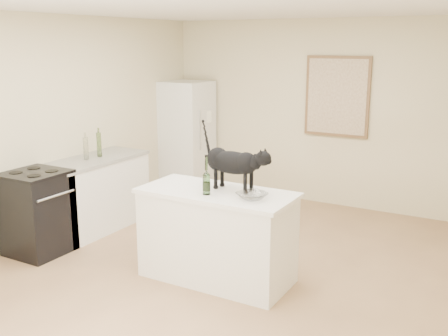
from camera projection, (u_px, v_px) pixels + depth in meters
floor at (219, 269)px, 5.44m from camera, size 5.50×5.50×0.00m
ceiling at (218, 6)px, 4.84m from camera, size 5.50×5.50×0.00m
wall_back at (316, 113)px, 7.46m from camera, size 4.50×0.00×4.50m
wall_left at (54, 127)px, 6.23m from camera, size 0.00×5.50×5.50m
island_base at (217, 237)px, 5.13m from camera, size 1.44×0.67×0.86m
island_top at (217, 193)px, 5.02m from camera, size 1.50×0.70×0.04m
left_cabinets at (95, 195)px, 6.54m from camera, size 0.60×1.40×0.86m
left_countertop at (93, 160)px, 6.43m from camera, size 0.62×1.44×0.04m
stove at (37, 214)px, 5.77m from camera, size 0.60×0.60×0.90m
fridge at (186, 137)px, 8.17m from camera, size 0.68×0.68×1.70m
artwork_frame at (337, 97)px, 7.23m from camera, size 0.90×0.03×1.10m
artwork_canvas at (337, 97)px, 7.22m from camera, size 0.82×0.00×1.02m
black_cat at (232, 166)px, 4.99m from camera, size 0.71×0.29×0.48m
wine_bottle at (206, 177)px, 4.86m from camera, size 0.08×0.08×0.33m
glass_bowl at (252, 196)px, 4.74m from camera, size 0.34×0.34×0.06m
fridge_paper at (208, 117)px, 7.99m from camera, size 0.06×0.13×0.18m
counter_bottle_cluster at (93, 146)px, 6.41m from camera, size 0.09×0.26×0.30m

